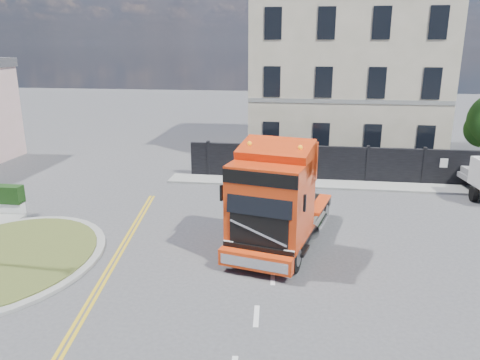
# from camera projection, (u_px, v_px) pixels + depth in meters

# --- Properties ---
(ground) EXTENTS (120.00, 120.00, 0.00)m
(ground) POSITION_uv_depth(u_px,v_px,m) (211.00, 239.00, 18.63)
(ground) COLOR #424244
(ground) RESTS_ON ground
(traffic_island) EXTENTS (6.80, 6.80, 0.17)m
(traffic_island) POSITION_uv_depth(u_px,v_px,m) (3.00, 259.00, 16.72)
(traffic_island) COLOR gray
(traffic_island) RESTS_ON ground
(hoarding_fence) EXTENTS (18.80, 0.25, 2.00)m
(hoarding_fence) POSITION_uv_depth(u_px,v_px,m) (359.00, 165.00, 26.01)
(hoarding_fence) COLOR black
(hoarding_fence) RESTS_ON ground
(georgian_building) EXTENTS (12.30, 10.30, 12.80)m
(georgian_building) POSITION_uv_depth(u_px,v_px,m) (345.00, 70.00, 31.86)
(georgian_building) COLOR beige
(georgian_building) RESTS_ON ground
(pavement_far) EXTENTS (20.00, 1.60, 0.12)m
(pavement_far) POSITION_uv_depth(u_px,v_px,m) (349.00, 185.00, 25.49)
(pavement_far) COLOR gray
(pavement_far) RESTS_ON ground
(truck) EXTENTS (3.99, 7.21, 4.08)m
(truck) POSITION_uv_depth(u_px,v_px,m) (276.00, 204.00, 17.16)
(truck) COLOR black
(truck) RESTS_ON ground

